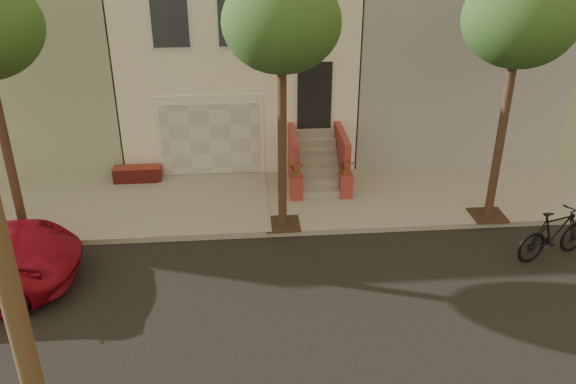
{
  "coord_description": "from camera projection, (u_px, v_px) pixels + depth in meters",
  "views": [
    {
      "loc": [
        -0.02,
        -9.77,
        7.89
      ],
      "look_at": [
        1.07,
        3.0,
        1.52
      ],
      "focal_mm": 37.71,
      "sensor_mm": 36.0,
      "label": 1
    }
  ],
  "objects": [
    {
      "name": "ground",
      "position": [
        248.0,
        327.0,
        12.23
      ],
      "size": [
        90.0,
        90.0,
        0.0
      ],
      "primitive_type": "plane",
      "color": "black",
      "rests_on": "ground"
    },
    {
      "name": "sidewalk",
      "position": [
        243.0,
        202.0,
        16.97
      ],
      "size": [
        40.0,
        3.7,
        0.15
      ],
      "primitive_type": "cube",
      "color": "gray",
      "rests_on": "ground"
    },
    {
      "name": "house_row",
      "position": [
        237.0,
        31.0,
        20.59
      ],
      "size": [
        33.1,
        11.7,
        7.0
      ],
      "color": "beige",
      "rests_on": "sidewalk"
    },
    {
      "name": "tree_mid",
      "position": [
        282.0,
        24.0,
        13.45
      ],
      "size": [
        2.7,
        2.57,
        6.3
      ],
      "color": "#2D2116",
      "rests_on": "sidewalk"
    },
    {
      "name": "tree_right",
      "position": [
        520.0,
        20.0,
        13.86
      ],
      "size": [
        2.7,
        2.57,
        6.3
      ],
      "color": "#2D2116",
      "rests_on": "sidewalk"
    },
    {
      "name": "motorcycle",
      "position": [
        554.0,
        234.0,
        14.31
      ],
      "size": [
        2.19,
        1.19,
        1.27
      ],
      "primitive_type": "imported",
      "rotation": [
        0.0,
        0.0,
        1.87
      ],
      "color": "black",
      "rests_on": "ground"
    }
  ]
}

